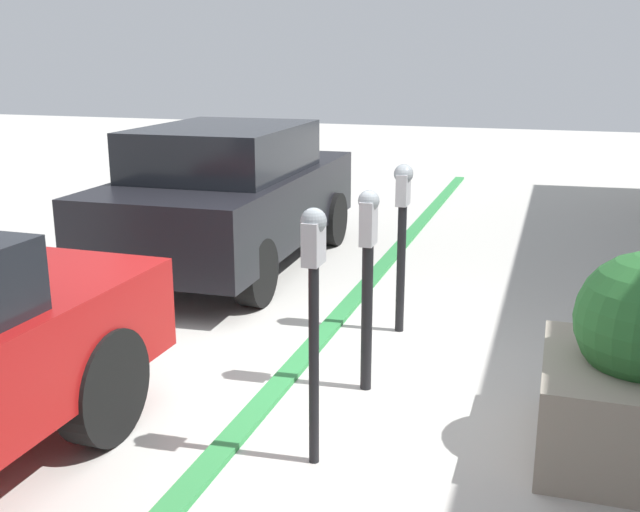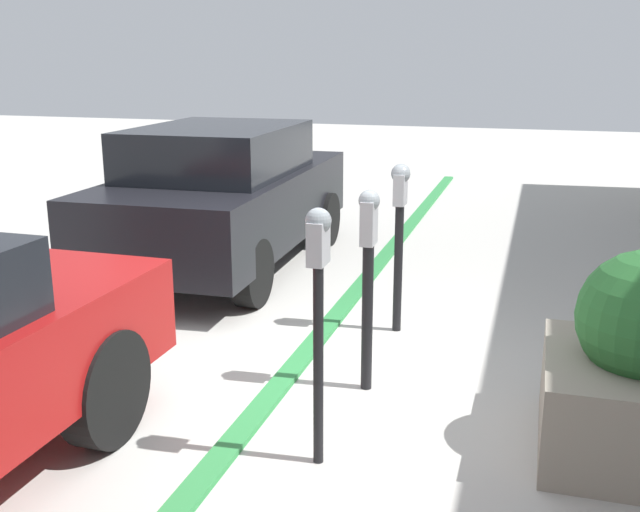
% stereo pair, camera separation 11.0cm
% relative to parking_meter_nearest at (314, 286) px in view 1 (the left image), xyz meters
% --- Properties ---
extents(ground_plane, '(40.00, 40.00, 0.00)m').
position_rel_parking_meter_nearest_xyz_m(ground_plane, '(1.11, 0.47, -1.08)').
color(ground_plane, beige).
extents(curb_strip, '(19.00, 0.16, 0.04)m').
position_rel_parking_meter_nearest_xyz_m(curb_strip, '(1.11, 0.55, -1.06)').
color(curb_strip, '#338C47').
rests_on(curb_strip, ground_plane).
extents(parking_meter_nearest, '(0.17, 0.14, 1.51)m').
position_rel_parking_meter_nearest_xyz_m(parking_meter_nearest, '(0.00, 0.00, 0.00)').
color(parking_meter_nearest, black).
rests_on(parking_meter_nearest, ground_plane).
extents(parking_meter_second, '(0.17, 0.14, 1.43)m').
position_rel_parking_meter_nearest_xyz_m(parking_meter_second, '(1.06, -0.04, -0.15)').
color(parking_meter_second, black).
rests_on(parking_meter_second, ground_plane).
extents(parking_meter_middle, '(0.19, 0.16, 1.44)m').
position_rel_parking_meter_nearest_xyz_m(parking_meter_middle, '(2.26, -0.03, -0.09)').
color(parking_meter_middle, black).
rests_on(parking_meter_middle, ground_plane).
extents(planter_box, '(1.17, 1.08, 1.25)m').
position_rel_parking_meter_nearest_xyz_m(planter_box, '(0.64, -1.77, -0.56)').
color(planter_box, gray).
rests_on(planter_box, ground_plane).
extents(parked_car_middle, '(4.03, 1.81, 1.57)m').
position_rel_parking_meter_nearest_xyz_m(parked_car_middle, '(3.71, 2.19, -0.26)').
color(parked_car_middle, black).
rests_on(parked_car_middle, ground_plane).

